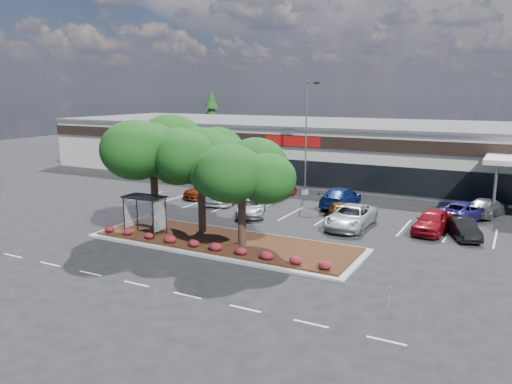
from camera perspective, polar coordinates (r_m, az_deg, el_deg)
The scene contains 26 objects.
ground at distance 28.36m, azimuth -4.42°, elevation -8.61°, with size 160.00×160.00×0.00m, color black.
retail_store at distance 58.53m, azimuth 13.63°, elevation 4.64°, with size 80.40×25.20×6.25m.
landscape_island at distance 32.54m, azimuth -3.64°, elevation -5.72°, with size 18.00×6.00×0.26m.
lane_markings at distance 37.22m, azimuth 3.99°, elevation -3.72°, with size 33.12×20.06×0.01m.
shrub_row at distance 30.74m, azimuth -5.71°, elevation -6.04°, with size 17.00×0.80×0.50m, color maroon, non-canonical shape.
bus_shelter at distance 34.31m, azimuth -12.48°, elevation -1.31°, with size 2.75×1.55×2.59m.
island_tree_west at distance 35.45m, azimuth -11.61°, elevation 2.25°, with size 7.20×7.20×7.89m, color #153C11, non-canonical shape.
island_tree_mid at distance 33.97m, azimuth -6.27°, elevation 1.54°, with size 6.60×6.60×7.32m, color #153C11, non-canonical shape.
island_tree_east at distance 30.71m, azimuth -1.63°, elevation -0.21°, with size 5.80×5.80×6.50m, color #153C11, non-canonical shape.
conifer_north_west at distance 81.71m, azimuth -5.09°, elevation 8.03°, with size 4.40×4.40×10.00m, color #153C11.
person_waiting at distance 34.79m, azimuth -11.45°, elevation -3.05°, with size 0.65×0.43×1.78m, color #594C47.
light_pole at distance 47.52m, azimuth 5.80°, elevation 5.37°, with size 1.39×0.84×10.69m.
survey_stake at distance 23.72m, azimuth 15.03°, elevation -11.32°, with size 0.08×0.14×1.06m.
car_0 at distance 46.85m, azimuth -5.58°, elevation 0.30°, with size 2.05×5.03×1.46m, color maroon.
car_1 at distance 44.64m, azimuth -2.82°, elevation -0.16°, with size 2.16×5.31×1.54m, color #B3BAC1.
car_2 at distance 44.71m, azimuth -3.50°, elevation -0.03°, with size 2.41×5.94×1.72m, color silver.
car_3 at distance 39.85m, azimuth -0.56°, elevation -1.71°, with size 2.20×4.76×1.32m, color #9A9FA4.
car_4 at distance 36.81m, azimuth 10.78°, elevation -2.78°, with size 2.68×5.80×1.61m, color #B3B8BE.
car_5 at distance 38.55m, azimuth 9.58°, elevation -2.28°, with size 1.62×4.03×1.37m, color #66380E.
car_6 at distance 36.98m, azimuth 19.52°, elevation -3.17°, with size 1.92×4.77×1.62m, color maroon.
car_7 at distance 36.44m, azimuth 22.60°, elevation -3.85°, with size 1.40×4.01×1.32m, color black.
car_9 at distance 50.67m, azimuth -0.55°, elevation 1.11°, with size 1.57×3.90×1.33m, color #55565D.
car_11 at distance 46.54m, azimuth 2.58°, elevation 0.27°, with size 2.05×5.03×1.46m, color maroon.
car_13 at distance 43.29m, azimuth 9.64°, elevation -0.57°, with size 2.37×5.82×1.69m, color #0C1D52.
car_14 at distance 41.34m, azimuth 22.68°, elevation -2.00°, with size 2.50×5.41×1.50m, color navy.
car_15 at distance 43.57m, azimuth 24.88°, elevation -1.56°, with size 2.03×5.00×1.45m, color #53535A.
Camera 1 is at (14.33, -22.48, 9.66)m, focal length 35.00 mm.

